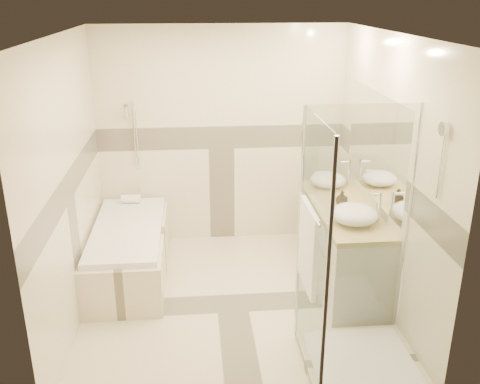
{
  "coord_description": "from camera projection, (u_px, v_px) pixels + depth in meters",
  "views": [
    {
      "loc": [
        -0.33,
        -4.43,
        2.82
      ],
      "look_at": [
        0.1,
        0.25,
        1.05
      ],
      "focal_mm": 40.0,
      "sensor_mm": 36.0,
      "label": 1
    }
  ],
  "objects": [
    {
      "name": "faucet_far",
      "position": [
        378.0,
        205.0,
        4.8
      ],
      "size": [
        0.12,
        0.03,
        0.29
      ],
      "color": "silver",
      "rests_on": "vanity"
    },
    {
      "name": "room",
      "position": [
        237.0,
        180.0,
        4.72
      ],
      "size": [
        2.82,
        3.02,
        2.52
      ],
      "color": "beige",
      "rests_on": "ground"
    },
    {
      "name": "faucet_near",
      "position": [
        348.0,
        171.0,
        5.71
      ],
      "size": [
        0.12,
        0.03,
        0.29
      ],
      "color": "silver",
      "rests_on": "vanity"
    },
    {
      "name": "vessel_sink_far",
      "position": [
        354.0,
        214.0,
        4.82
      ],
      "size": [
        0.43,
        0.43,
        0.17
      ],
      "primitive_type": "ellipsoid",
      "color": "white",
      "rests_on": "vanity"
    },
    {
      "name": "rolled_towel",
      "position": [
        131.0,
        199.0,
        6.06
      ],
      "size": [
        0.21,
        0.1,
        0.1
      ],
      "primitive_type": "cylinder",
      "rotation": [
        0.0,
        1.57,
        0.0
      ],
      "color": "white",
      "rests_on": "bathtub"
    },
    {
      "name": "shower_enclosure",
      "position": [
        348.0,
        310.0,
        4.14
      ],
      "size": [
        0.96,
        0.93,
        2.04
      ],
      "color": "beige",
      "rests_on": "ground"
    },
    {
      "name": "vanity",
      "position": [
        341.0,
        245.0,
        5.37
      ],
      "size": [
        0.58,
        1.62,
        0.85
      ],
      "color": "silver",
      "rests_on": "ground"
    },
    {
      "name": "vessel_sink_near",
      "position": [
        328.0,
        180.0,
        5.73
      ],
      "size": [
        0.38,
        0.38,
        0.15
      ],
      "primitive_type": "ellipsoid",
      "color": "white",
      "rests_on": "vanity"
    },
    {
      "name": "amenity_bottle_b",
      "position": [
        342.0,
        198.0,
        5.21
      ],
      "size": [
        0.14,
        0.14,
        0.15
      ],
      "primitive_type": "imported",
      "rotation": [
        0.0,
        0.0,
        -0.21
      ],
      "color": "black",
      "rests_on": "vanity"
    },
    {
      "name": "amenity_bottle_a",
      "position": [
        343.0,
        199.0,
        5.19
      ],
      "size": [
        0.09,
        0.09,
        0.16
      ],
      "primitive_type": "imported",
      "rotation": [
        0.0,
        0.0,
        0.29
      ],
      "color": "black",
      "rests_on": "vanity"
    },
    {
      "name": "bathtub",
      "position": [
        129.0,
        249.0,
        5.56
      ],
      "size": [
        0.75,
        1.7,
        0.56
      ],
      "color": "beige",
      "rests_on": "ground"
    },
    {
      "name": "folded_towels",
      "position": [
        324.0,
        178.0,
        5.88
      ],
      "size": [
        0.18,
        0.27,
        0.08
      ],
      "primitive_type": "cube",
      "rotation": [
        0.0,
        0.0,
        0.12
      ],
      "color": "white",
      "rests_on": "vanity"
    }
  ]
}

